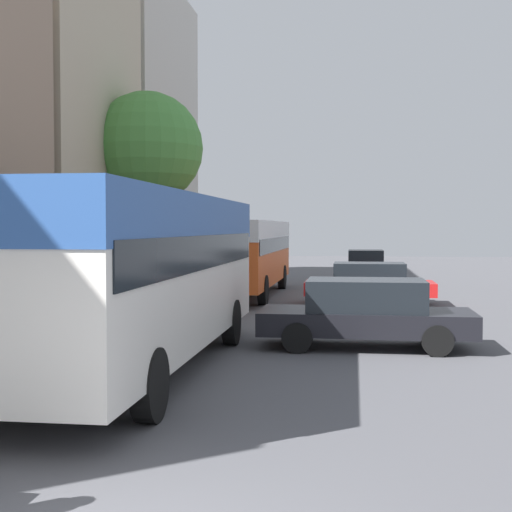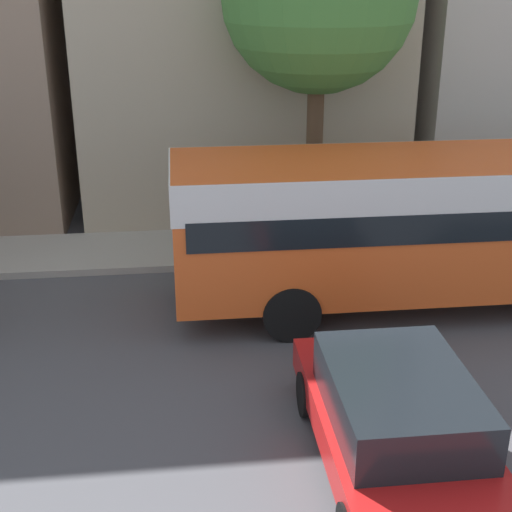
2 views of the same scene
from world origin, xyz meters
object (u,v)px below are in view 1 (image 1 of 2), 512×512
Objects in this scene: car_crossing at (369,282)px; car_far_curb at (366,312)px; car_distant at (366,265)px; pedestrian_near_curb at (58,290)px; bus_lead at (135,258)px; bus_following at (244,247)px.

car_far_curb is (-0.25, -8.85, 0.03)m from car_crossing.
car_far_curb is 18.76m from car_distant.
car_distant is 19.25m from pedestrian_near_curb.
car_far_curb is at bearing 37.70° from bus_lead.
bus_following reaches higher than pedestrian_near_curb.
bus_lead is 2.63× the size of car_distant.
bus_lead is at bearing -88.84° from bus_following.
car_crossing is at bearing 70.07° from bus_lead.
car_distant is (4.39, 21.94, -1.26)m from bus_lead.
pedestrian_near_curb reaches higher than car_crossing.
bus_following is 5.35m from car_crossing.
bus_lead is at bearing -52.38° from pedestrian_near_curb.
pedestrian_near_curb is (-7.69, -7.72, 0.33)m from car_crossing.
bus_following reaches higher than car_far_curb.
car_crossing is at bearing -27.27° from bus_following.
car_distant is at bearing 78.69° from bus_lead.
bus_lead is at bearing -101.31° from car_distant.
bus_following is 8.91m from car_distant.
bus_lead is at bearing -52.30° from car_far_curb.
bus_following is at bearing 91.16° from bus_lead.
car_crossing is at bearing -90.15° from car_distant.
bus_lead reaches higher than pedestrian_near_curb.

